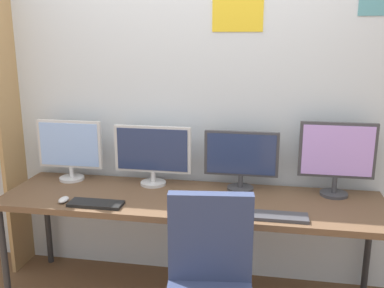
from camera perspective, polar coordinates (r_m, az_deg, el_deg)
The scene contains 9 objects.
wall_back at distance 3.10m, azimuth 1.22°, elevation 5.42°, with size 4.89×0.11×2.60m.
desk at distance 2.87m, azimuth -0.18°, elevation -7.97°, with size 2.49×0.68×0.74m.
monitor_far_left at distance 3.25m, azimuth -15.78°, elevation -0.50°, with size 0.48×0.18×0.44m.
monitor_center_left at distance 3.04m, azimuth -5.21°, elevation -1.16°, with size 0.55×0.18×0.42m.
monitor_center_right at distance 2.94m, azimuth 6.49°, elevation -1.82°, with size 0.50×0.18×0.41m.
monitor_far_right at distance 2.96m, azimuth 18.54°, elevation -1.37°, with size 0.48×0.18×0.49m.
keyboard_left at distance 2.79m, azimuth -12.54°, elevation -7.68°, with size 0.34×0.13×0.02m, color black.
keyboard_right at distance 2.59m, azimuth 11.32°, elevation -9.34°, with size 0.34×0.13×0.02m, color #38383D.
computer_mouse at distance 2.89m, azimuth -16.55°, elevation -7.05°, with size 0.06×0.10×0.03m, color silver.
Camera 1 is at (0.47, -2.01, 1.77)m, focal length 40.50 mm.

